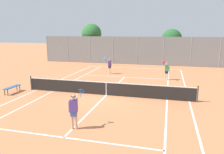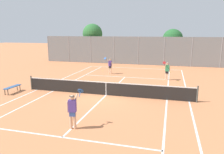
{
  "view_description": "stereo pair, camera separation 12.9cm",
  "coord_description": "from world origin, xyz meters",
  "px_view_note": "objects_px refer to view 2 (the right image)",
  "views": [
    {
      "loc": [
        4.1,
        -14.05,
        4.37
      ],
      "look_at": [
        0.02,
        1.5,
        1.0
      ],
      "focal_mm": 35.0,
      "sensor_mm": 36.0,
      "label": 1
    },
    {
      "loc": [
        4.23,
        -14.02,
        4.37
      ],
      "look_at": [
        0.02,
        1.5,
        1.0
      ],
      "focal_mm": 35.0,
      "sensor_mm": 36.0,
      "label": 2
    }
  ],
  "objects_px": {
    "loose_tennis_ball_3": "(121,96)",
    "loose_tennis_ball_5": "(178,81)",
    "loose_tennis_ball_2": "(63,84)",
    "player_far_right": "(167,70)",
    "player_far_left": "(110,65)",
    "player_near_side": "(73,109)",
    "loose_tennis_ball_1": "(103,71)",
    "tennis_net": "(106,88)",
    "tree_behind_right": "(173,40)",
    "loose_tennis_ball_4": "(92,80)",
    "loose_tennis_ball_0": "(170,72)",
    "courtside_bench": "(12,87)",
    "tree_behind_left": "(92,34)"
  },
  "relations": [
    {
      "from": "loose_tennis_ball_2",
      "to": "tree_behind_left",
      "type": "xyz_separation_m",
      "value": [
        -2.78,
        14.66,
        3.9
      ]
    },
    {
      "from": "player_near_side",
      "to": "loose_tennis_ball_1",
      "type": "bearing_deg",
      "value": 102.28
    },
    {
      "from": "tennis_net",
      "to": "loose_tennis_ball_1",
      "type": "bearing_deg",
      "value": 108.84
    },
    {
      "from": "player_far_left",
      "to": "loose_tennis_ball_0",
      "type": "distance_m",
      "value": 6.69
    },
    {
      "from": "loose_tennis_ball_1",
      "to": "loose_tennis_ball_5",
      "type": "distance_m",
      "value": 8.68
    },
    {
      "from": "tennis_net",
      "to": "player_far_left",
      "type": "relative_size",
      "value": 6.76
    },
    {
      "from": "loose_tennis_ball_1",
      "to": "courtside_bench",
      "type": "xyz_separation_m",
      "value": [
        -3.65,
        -10.18,
        0.38
      ]
    },
    {
      "from": "loose_tennis_ball_1",
      "to": "tree_behind_right",
      "type": "bearing_deg",
      "value": 45.28
    },
    {
      "from": "tennis_net",
      "to": "loose_tennis_ball_2",
      "type": "height_order",
      "value": "tennis_net"
    },
    {
      "from": "loose_tennis_ball_1",
      "to": "loose_tennis_ball_2",
      "type": "distance_m",
      "value": 7.14
    },
    {
      "from": "player_near_side",
      "to": "tree_behind_right",
      "type": "relative_size",
      "value": 0.38
    },
    {
      "from": "tree_behind_left",
      "to": "loose_tennis_ball_3",
      "type": "bearing_deg",
      "value": -63.74
    },
    {
      "from": "courtside_bench",
      "to": "tree_behind_left",
      "type": "height_order",
      "value": "tree_behind_left"
    },
    {
      "from": "player_far_right",
      "to": "loose_tennis_ball_4",
      "type": "relative_size",
      "value": 26.88
    },
    {
      "from": "loose_tennis_ball_5",
      "to": "courtside_bench",
      "type": "bearing_deg",
      "value": -149.4
    },
    {
      "from": "player_far_right",
      "to": "loose_tennis_ball_3",
      "type": "height_order",
      "value": "player_far_right"
    },
    {
      "from": "courtside_bench",
      "to": "player_far_left",
      "type": "bearing_deg",
      "value": 60.92
    },
    {
      "from": "loose_tennis_ball_0",
      "to": "loose_tennis_ball_5",
      "type": "distance_m",
      "value": 4.48
    },
    {
      "from": "loose_tennis_ball_3",
      "to": "loose_tennis_ball_5",
      "type": "height_order",
      "value": "same"
    },
    {
      "from": "courtside_bench",
      "to": "player_far_right",
      "type": "bearing_deg",
      "value": 34.21
    },
    {
      "from": "player_far_right",
      "to": "loose_tennis_ball_0",
      "type": "distance_m",
      "value": 4.18
    },
    {
      "from": "courtside_bench",
      "to": "tree_behind_left",
      "type": "relative_size",
      "value": 0.27
    },
    {
      "from": "loose_tennis_ball_5",
      "to": "loose_tennis_ball_0",
      "type": "bearing_deg",
      "value": 98.76
    },
    {
      "from": "tennis_net",
      "to": "loose_tennis_ball_2",
      "type": "relative_size",
      "value": 181.82
    },
    {
      "from": "loose_tennis_ball_5",
      "to": "courtside_bench",
      "type": "xyz_separation_m",
      "value": [
        -11.68,
        -6.91,
        0.38
      ]
    },
    {
      "from": "player_far_left",
      "to": "loose_tennis_ball_3",
      "type": "xyz_separation_m",
      "value": [
        2.92,
        -7.62,
        -0.89
      ]
    },
    {
      "from": "loose_tennis_ball_2",
      "to": "tree_behind_left",
      "type": "height_order",
      "value": "tree_behind_left"
    },
    {
      "from": "loose_tennis_ball_2",
      "to": "tree_behind_left",
      "type": "relative_size",
      "value": 0.01
    },
    {
      "from": "player_far_right",
      "to": "loose_tennis_ball_1",
      "type": "height_order",
      "value": "player_far_right"
    },
    {
      "from": "loose_tennis_ball_4",
      "to": "tennis_net",
      "type": "bearing_deg",
      "value": -58.52
    },
    {
      "from": "player_far_left",
      "to": "loose_tennis_ball_0",
      "type": "relative_size",
      "value": 26.88
    },
    {
      "from": "player_near_side",
      "to": "loose_tennis_ball_2",
      "type": "relative_size",
      "value": 26.88
    },
    {
      "from": "loose_tennis_ball_0",
      "to": "courtside_bench",
      "type": "relative_size",
      "value": 0.04
    },
    {
      "from": "player_near_side",
      "to": "loose_tennis_ball_1",
      "type": "height_order",
      "value": "player_near_side"
    },
    {
      "from": "player_far_right",
      "to": "loose_tennis_ball_4",
      "type": "height_order",
      "value": "player_far_right"
    },
    {
      "from": "loose_tennis_ball_1",
      "to": "tree_behind_right",
      "type": "distance_m",
      "value": 11.07
    },
    {
      "from": "player_near_side",
      "to": "loose_tennis_ball_4",
      "type": "distance_m",
      "value": 10.18
    },
    {
      "from": "loose_tennis_ball_2",
      "to": "tree_behind_right",
      "type": "height_order",
      "value": "tree_behind_right"
    },
    {
      "from": "loose_tennis_ball_3",
      "to": "tennis_net",
      "type": "bearing_deg",
      "value": -178.95
    },
    {
      "from": "player_far_right",
      "to": "courtside_bench",
      "type": "distance_m",
      "value": 12.93
    },
    {
      "from": "loose_tennis_ball_1",
      "to": "loose_tennis_ball_3",
      "type": "height_order",
      "value": "same"
    },
    {
      "from": "loose_tennis_ball_0",
      "to": "loose_tennis_ball_4",
      "type": "height_order",
      "value": "same"
    },
    {
      "from": "courtside_bench",
      "to": "tree_behind_right",
      "type": "height_order",
      "value": "tree_behind_right"
    },
    {
      "from": "loose_tennis_ball_4",
      "to": "loose_tennis_ball_1",
      "type": "bearing_deg",
      "value": 95.57
    },
    {
      "from": "loose_tennis_ball_5",
      "to": "courtside_bench",
      "type": "relative_size",
      "value": 0.04
    },
    {
      "from": "loose_tennis_ball_2",
      "to": "loose_tennis_ball_3",
      "type": "distance_m",
      "value": 5.79
    },
    {
      "from": "tennis_net",
      "to": "loose_tennis_ball_0",
      "type": "relative_size",
      "value": 181.82
    },
    {
      "from": "player_near_side",
      "to": "loose_tennis_ball_4",
      "type": "bearing_deg",
      "value": 105.44
    },
    {
      "from": "loose_tennis_ball_5",
      "to": "player_far_left",
      "type": "bearing_deg",
      "value": 164.63
    },
    {
      "from": "loose_tennis_ball_2",
      "to": "loose_tennis_ball_3",
      "type": "height_order",
      "value": "same"
    }
  ]
}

